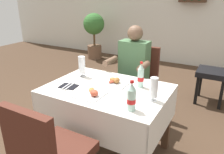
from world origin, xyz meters
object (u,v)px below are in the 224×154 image
object	(u,v)px
beer_glass_left	(82,66)
cola_bottle_primary	(131,97)
chair_near_camera_side	(50,153)
main_dining_table	(107,103)
chair_far_diner_seat	(138,80)
plate_far_diner	(115,82)
beer_glass_middle	(154,89)
seated_diner_far	(132,70)
plate_near_camera	(91,94)
napkin_cutlery_set	(69,86)
background_chair_left	(220,70)
potted_plant_corner	(94,31)
cola_bottle_secondary	(141,76)

from	to	relation	value
beer_glass_left	cola_bottle_primary	distance (m)	0.90
chair_near_camera_side	main_dining_table	bearing A→B (deg)	90.00
chair_far_diner_seat	chair_near_camera_side	xyz separation A→B (m)	(-0.00, -1.63, 0.00)
chair_far_diner_seat	plate_far_diner	distance (m)	0.71
chair_near_camera_side	cola_bottle_primary	xyz separation A→B (m)	(0.39, 0.53, 0.30)
beer_glass_middle	plate_far_diner	bearing A→B (deg)	159.01
seated_diner_far	plate_near_camera	bearing A→B (deg)	-89.48
plate_near_camera	napkin_cutlery_set	xyz separation A→B (m)	(-0.31, 0.06, -0.01)
napkin_cutlery_set	background_chair_left	world-z (taller)	background_chair_left
main_dining_table	potted_plant_corner	world-z (taller)	potted_plant_corner
cola_bottle_primary	potted_plant_corner	size ratio (longest dim) A/B	0.22
main_dining_table	cola_bottle_secondary	distance (m)	0.44
plate_far_diner	napkin_cutlery_set	bearing A→B (deg)	-141.42
plate_near_camera	chair_far_diner_seat	bearing A→B (deg)	87.83
chair_near_camera_side	beer_glass_middle	bearing A→B (deg)	57.71
cola_bottle_secondary	napkin_cutlery_set	world-z (taller)	cola_bottle_secondary
main_dining_table	cola_bottle_secondary	size ratio (longest dim) A/B	4.56
beer_glass_left	cola_bottle_secondary	xyz separation A→B (m)	(0.68, 0.04, -0.00)
plate_far_diner	napkin_cutlery_set	distance (m)	0.47
main_dining_table	plate_far_diner	xyz separation A→B (m)	(0.02, 0.13, 0.19)
beer_glass_middle	chair_far_diner_seat	bearing A→B (deg)	119.46
main_dining_table	plate_far_diner	distance (m)	0.23
chair_far_diner_seat	napkin_cutlery_set	world-z (taller)	chair_far_diner_seat
cola_bottle_primary	background_chair_left	bearing A→B (deg)	75.94
plate_far_diner	potted_plant_corner	world-z (taller)	potted_plant_corner
napkin_cutlery_set	plate_near_camera	bearing A→B (deg)	-10.61
main_dining_table	plate_far_diner	bearing A→B (deg)	81.05
seated_diner_far	cola_bottle_secondary	xyz separation A→B (m)	(0.32, -0.53, 0.15)
main_dining_table	seated_diner_far	distance (m)	0.72
chair_near_camera_side	napkin_cutlery_set	world-z (taller)	chair_near_camera_side
potted_plant_corner	cola_bottle_primary	bearing A→B (deg)	-52.56
cola_bottle_primary	potted_plant_corner	world-z (taller)	potted_plant_corner
seated_diner_far	plate_near_camera	world-z (taller)	seated_diner_far
beer_glass_left	beer_glass_middle	bearing A→B (deg)	-12.02
cola_bottle_secondary	napkin_cutlery_set	xyz separation A→B (m)	(-0.62, -0.34, -0.11)
cola_bottle_secondary	potted_plant_corner	world-z (taller)	potted_plant_corner
napkin_cutlery_set	background_chair_left	size ratio (longest dim) A/B	0.20
chair_near_camera_side	beer_glass_left	bearing A→B (deg)	112.81
background_chair_left	beer_glass_left	bearing A→B (deg)	-128.63
main_dining_table	background_chair_left	bearing A→B (deg)	63.04
seated_diner_far	potted_plant_corner	world-z (taller)	seated_diner_far
beer_glass_middle	napkin_cutlery_set	xyz separation A→B (m)	(-0.83, -0.12, -0.10)
background_chair_left	chair_far_diner_seat	bearing A→B (deg)	-133.13
chair_near_camera_side	plate_far_diner	size ratio (longest dim) A/B	4.00
plate_far_diner	beer_glass_middle	xyz separation A→B (m)	(0.46, -0.18, 0.09)
background_chair_left	potted_plant_corner	size ratio (longest dim) A/B	0.83
plate_far_diner	potted_plant_corner	distance (m)	3.63
cola_bottle_secondary	background_chair_left	bearing A→B (deg)	68.55
plate_far_diner	beer_glass_left	distance (m)	0.43
plate_far_diner	potted_plant_corner	bearing A→B (deg)	126.87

